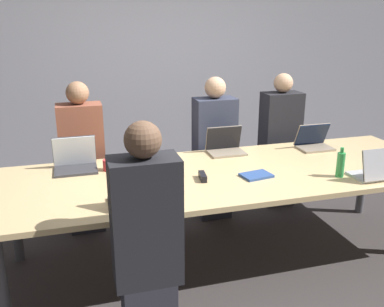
{
  "coord_description": "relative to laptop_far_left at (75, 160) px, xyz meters",
  "views": [
    {
      "loc": [
        -1.16,
        -3.02,
        1.98
      ],
      "look_at": [
        -0.26,
        0.1,
        0.93
      ],
      "focal_mm": 40.0,
      "sensor_mm": 36.0,
      "label": 1
    }
  ],
  "objects": [
    {
      "name": "laptop_far_right",
      "position": [
        2.18,
        -0.02,
        -0.01
      ],
      "size": [
        0.32,
        0.24,
        0.24
      ],
      "color": "gray",
      "rests_on": "conference_table"
    },
    {
      "name": "person_far_left",
      "position": [
        0.07,
        0.45,
        -0.16
      ],
      "size": [
        0.4,
        0.24,
        1.43
      ],
      "color": "#2D2D38",
      "rests_on": "ground_plane"
    },
    {
      "name": "laptop_far_center",
      "position": [
        1.33,
        0.08,
        -0.01
      ],
      "size": [
        0.33,
        0.24,
        0.24
      ],
      "color": "gray",
      "rests_on": "conference_table"
    },
    {
      "name": "ground_plane",
      "position": [
        1.16,
        -0.41,
        -0.85
      ],
      "size": [
        24.0,
        24.0,
        0.0
      ],
      "primitive_type": "plane",
      "color": "#383333"
    },
    {
      "name": "person_far_center",
      "position": [
        1.33,
        0.39,
        -0.16
      ],
      "size": [
        0.4,
        0.24,
        1.43
      ],
      "color": "#2D2D38",
      "rests_on": "ground_plane"
    },
    {
      "name": "conference_table",
      "position": [
        1.16,
        -0.41,
        -0.13
      ],
      "size": [
        3.72,
        1.24,
        0.78
      ],
      "color": "#D6B77F",
      "rests_on": "ground_plane"
    },
    {
      "name": "laptop_far_left",
      "position": [
        0.0,
        0.0,
        0.0
      ],
      "size": [
        0.34,
        0.26,
        0.27
      ],
      "color": "#333338",
      "rests_on": "conference_table"
    },
    {
      "name": "laptop_near_left",
      "position": [
        0.34,
        -0.83,
        -0.01
      ],
      "size": [
        0.31,
        0.24,
        0.24
      ],
      "rotation": [
        0.0,
        0.0,
        3.14
      ],
      "color": "#333338",
      "rests_on": "conference_table"
    },
    {
      "name": "person_near_left",
      "position": [
        0.36,
        -1.21,
        -0.16
      ],
      "size": [
        0.4,
        0.24,
        1.44
      ],
      "rotation": [
        0.0,
        0.0,
        3.14
      ],
      "color": "#2D2D38",
      "rests_on": "ground_plane"
    },
    {
      "name": "cup_far_left",
      "position": [
        0.25,
        -0.1,
        -0.03
      ],
      "size": [
        0.08,
        0.08,
        0.09
      ],
      "color": "red",
      "rests_on": "conference_table"
    },
    {
      "name": "notebook",
      "position": [
        1.35,
        -0.57,
        -0.07
      ],
      "size": [
        0.26,
        0.2,
        0.02
      ],
      "rotation": [
        0.0,
        0.0,
        0.17
      ],
      "color": "#2D4C8C",
      "rests_on": "conference_table"
    },
    {
      "name": "person_far_right",
      "position": [
        2.1,
        0.49,
        -0.17
      ],
      "size": [
        0.4,
        0.24,
        1.42
      ],
      "color": "#2D2D38",
      "rests_on": "ground_plane"
    },
    {
      "name": "stapler",
      "position": [
        0.93,
        -0.51,
        -0.05
      ],
      "size": [
        0.06,
        0.15,
        0.05
      ],
      "rotation": [
        0.0,
        0.0,
        -0.13
      ],
      "color": "black",
      "rests_on": "conference_table"
    },
    {
      "name": "laptop_near_right",
      "position": [
        2.21,
        -0.87,
        -0.0
      ],
      "size": [
        0.31,
        0.25,
        0.25
      ],
      "rotation": [
        0.0,
        0.0,
        3.14
      ],
      "color": "#B7B7BC",
      "rests_on": "conference_table"
    },
    {
      "name": "curtain_wall",
      "position": [
        1.16,
        1.89,
        0.55
      ],
      "size": [
        12.0,
        0.06,
        2.8
      ],
      "color": "#9999A3",
      "rests_on": "ground_plane"
    },
    {
      "name": "bottle_near_right",
      "position": [
        1.98,
        -0.75,
        0.03
      ],
      "size": [
        0.06,
        0.06,
        0.24
      ],
      "color": "green",
      "rests_on": "conference_table"
    }
  ]
}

